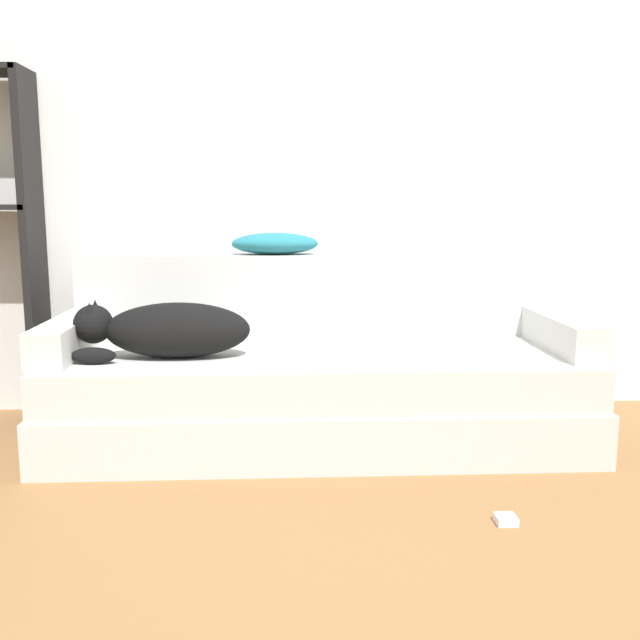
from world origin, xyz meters
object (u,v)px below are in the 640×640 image
at_px(dog, 167,330).
at_px(throw_pillow, 275,244).
at_px(laptop, 303,353).
at_px(power_adapter, 506,520).
at_px(couch, 319,397).

distance_m(dog, throw_pillow, 0.72).
bearing_deg(dog, laptop, 0.83).
xyz_separation_m(throw_pillow, power_adapter, (0.75, -1.23, -0.83)).
height_order(dog, laptop, dog).
xyz_separation_m(couch, dog, (-0.63, -0.10, 0.32)).
distance_m(couch, laptop, 0.24).
relative_size(couch, dog, 3.16).
bearing_deg(power_adapter, couch, 123.52).
bearing_deg(power_adapter, dog, 147.78).
bearing_deg(throw_pillow, laptop, -75.79).
height_order(couch, dog, dog).
xyz_separation_m(laptop, power_adapter, (0.64, -0.76, -0.40)).
relative_size(dog, throw_pillow, 1.76).
bearing_deg(power_adapter, throw_pillow, 121.56).
distance_m(throw_pillow, power_adapter, 1.66).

